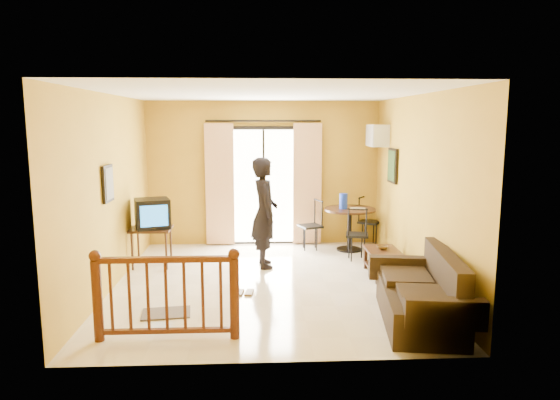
{
  "coord_description": "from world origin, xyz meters",
  "views": [
    {
      "loc": [
        -0.15,
        -7.22,
        2.41
      ],
      "look_at": [
        0.21,
        0.2,
        1.24
      ],
      "focal_mm": 32.0,
      "sensor_mm": 36.0,
      "label": 1
    }
  ],
  "objects_px": {
    "coffee_table": "(384,259)",
    "sofa": "(424,297)",
    "dining_table": "(350,217)",
    "standing_person": "(265,213)",
    "television": "(152,213)"
  },
  "relations": [
    {
      "from": "dining_table",
      "to": "coffee_table",
      "type": "xyz_separation_m",
      "value": [
        0.25,
        -1.59,
        -0.37
      ]
    },
    {
      "from": "coffee_table",
      "to": "sofa",
      "type": "bearing_deg",
      "value": -89.81
    },
    {
      "from": "television",
      "to": "dining_table",
      "type": "relative_size",
      "value": 0.69
    },
    {
      "from": "standing_person",
      "to": "sofa",
      "type": "bearing_deg",
      "value": -150.67
    },
    {
      "from": "television",
      "to": "standing_person",
      "type": "bearing_deg",
      "value": -20.41
    },
    {
      "from": "dining_table",
      "to": "sofa",
      "type": "relative_size",
      "value": 0.5
    },
    {
      "from": "dining_table",
      "to": "television",
      "type": "bearing_deg",
      "value": -165.61
    },
    {
      "from": "sofa",
      "to": "dining_table",
      "type": "bearing_deg",
      "value": 101.97
    },
    {
      "from": "dining_table",
      "to": "sofa",
      "type": "bearing_deg",
      "value": -85.77
    },
    {
      "from": "standing_person",
      "to": "dining_table",
      "type": "bearing_deg",
      "value": -66.61
    },
    {
      "from": "television",
      "to": "dining_table",
      "type": "distance_m",
      "value": 3.59
    },
    {
      "from": "sofa",
      "to": "standing_person",
      "type": "bearing_deg",
      "value": 134.82
    },
    {
      "from": "dining_table",
      "to": "standing_person",
      "type": "distance_m",
      "value": 1.91
    },
    {
      "from": "dining_table",
      "to": "coffee_table",
      "type": "height_order",
      "value": "dining_table"
    },
    {
      "from": "coffee_table",
      "to": "standing_person",
      "type": "bearing_deg",
      "value": 161.6
    }
  ]
}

